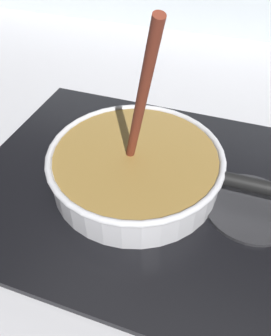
# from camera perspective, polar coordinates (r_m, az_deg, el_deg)

# --- Properties ---
(ground) EXTENTS (2.40, 1.60, 0.04)m
(ground) POSITION_cam_1_polar(r_m,az_deg,el_deg) (0.59, -7.13, -6.82)
(ground) COLOR #B7B7BC
(hob_plate) EXTENTS (0.56, 0.48, 0.01)m
(hob_plate) POSITION_cam_1_polar(r_m,az_deg,el_deg) (0.59, -0.00, -2.52)
(hob_plate) COLOR black
(hob_plate) RESTS_ON ground
(burner_ring) EXTENTS (0.19, 0.19, 0.01)m
(burner_ring) POSITION_cam_1_polar(r_m,az_deg,el_deg) (0.58, -0.00, -1.83)
(burner_ring) COLOR #592D0C
(burner_ring) RESTS_ON hob_plate
(spare_burner) EXTENTS (0.15, 0.15, 0.01)m
(spare_burner) POSITION_cam_1_polar(r_m,az_deg,el_deg) (0.57, 18.98, -6.35)
(spare_burner) COLOR #262628
(spare_burner) RESTS_ON hob_plate
(cooking_pan) EXTENTS (0.44, 0.29, 0.31)m
(cooking_pan) POSITION_cam_1_polar(r_m,az_deg,el_deg) (0.56, 0.17, 0.37)
(cooking_pan) COLOR silver
(cooking_pan) RESTS_ON hob_plate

